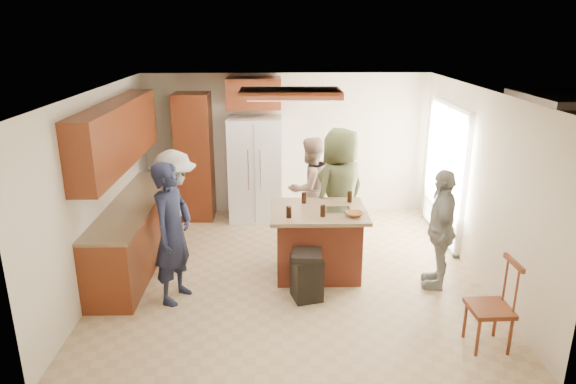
{
  "coord_description": "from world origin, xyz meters",
  "views": [
    {
      "loc": [
        -0.2,
        -6.47,
        3.26
      ],
      "look_at": [
        -0.03,
        0.05,
        1.15
      ],
      "focal_mm": 32.0,
      "sensor_mm": 36.0,
      "label": 1
    }
  ],
  "objects_px": {
    "person_side_right": "(441,229)",
    "kitchen_island": "(318,241)",
    "person_counter": "(175,211)",
    "person_behind_left": "(310,188)",
    "trash_bin": "(307,275)",
    "person_behind_right": "(340,192)",
    "person_front_left": "(173,233)",
    "spindle_chair": "(492,308)",
    "refrigerator": "(255,169)"
  },
  "relations": [
    {
      "from": "person_behind_right",
      "to": "person_front_left",
      "type": "bearing_deg",
      "value": -7.07
    },
    {
      "from": "person_behind_left",
      "to": "person_behind_right",
      "type": "xyz_separation_m",
      "value": [
        0.4,
        -0.6,
        0.13
      ]
    },
    {
      "from": "kitchen_island",
      "to": "trash_bin",
      "type": "height_order",
      "value": "kitchen_island"
    },
    {
      "from": "kitchen_island",
      "to": "spindle_chair",
      "type": "relative_size",
      "value": 1.29
    },
    {
      "from": "kitchen_island",
      "to": "person_behind_right",
      "type": "bearing_deg",
      "value": 62.11
    },
    {
      "from": "refrigerator",
      "to": "trash_bin",
      "type": "relative_size",
      "value": 2.86
    },
    {
      "from": "person_behind_right",
      "to": "kitchen_island",
      "type": "distance_m",
      "value": 0.94
    },
    {
      "from": "person_side_right",
      "to": "person_counter",
      "type": "bearing_deg",
      "value": -85.3
    },
    {
      "from": "person_front_left",
      "to": "refrigerator",
      "type": "height_order",
      "value": "refrigerator"
    },
    {
      "from": "spindle_chair",
      "to": "trash_bin",
      "type": "bearing_deg",
      "value": 150.66
    },
    {
      "from": "kitchen_island",
      "to": "spindle_chair",
      "type": "distance_m",
      "value": 2.43
    },
    {
      "from": "person_counter",
      "to": "trash_bin",
      "type": "height_order",
      "value": "person_counter"
    },
    {
      "from": "person_front_left",
      "to": "spindle_chair",
      "type": "bearing_deg",
      "value": -87.31
    },
    {
      "from": "person_behind_right",
      "to": "spindle_chair",
      "type": "relative_size",
      "value": 1.9
    },
    {
      "from": "person_front_left",
      "to": "refrigerator",
      "type": "xyz_separation_m",
      "value": [
        0.9,
        2.82,
        0.02
      ]
    },
    {
      "from": "person_behind_right",
      "to": "person_counter",
      "type": "xyz_separation_m",
      "value": [
        -2.32,
        -0.52,
        -0.1
      ]
    },
    {
      "from": "person_front_left",
      "to": "spindle_chair",
      "type": "distance_m",
      "value": 3.69
    },
    {
      "from": "person_behind_left",
      "to": "person_behind_right",
      "type": "relative_size",
      "value": 0.86
    },
    {
      "from": "person_counter",
      "to": "spindle_chair",
      "type": "relative_size",
      "value": 1.71
    },
    {
      "from": "person_behind_right",
      "to": "person_behind_left",
      "type": "bearing_deg",
      "value": -95.24
    },
    {
      "from": "person_behind_left",
      "to": "refrigerator",
      "type": "bearing_deg",
      "value": -78.31
    },
    {
      "from": "person_counter",
      "to": "refrigerator",
      "type": "height_order",
      "value": "refrigerator"
    },
    {
      "from": "person_front_left",
      "to": "person_counter",
      "type": "height_order",
      "value": "person_front_left"
    },
    {
      "from": "person_behind_right",
      "to": "person_side_right",
      "type": "distance_m",
      "value": 1.61
    },
    {
      "from": "person_behind_left",
      "to": "kitchen_island",
      "type": "height_order",
      "value": "person_behind_left"
    },
    {
      "from": "refrigerator",
      "to": "kitchen_island",
      "type": "xyz_separation_m",
      "value": [
        0.92,
        -2.17,
        -0.43
      ]
    },
    {
      "from": "person_counter",
      "to": "kitchen_island",
      "type": "bearing_deg",
      "value": -107.69
    },
    {
      "from": "kitchen_island",
      "to": "person_behind_left",
      "type": "bearing_deg",
      "value": 90.84
    },
    {
      "from": "person_behind_left",
      "to": "person_side_right",
      "type": "xyz_separation_m",
      "value": [
        1.56,
        -1.7,
        -0.03
      ]
    },
    {
      "from": "kitchen_island",
      "to": "refrigerator",
      "type": "bearing_deg",
      "value": 112.85
    },
    {
      "from": "person_behind_right",
      "to": "spindle_chair",
      "type": "bearing_deg",
      "value": 78.84
    },
    {
      "from": "refrigerator",
      "to": "trash_bin",
      "type": "xyz_separation_m",
      "value": [
        0.73,
        -2.87,
        -0.58
      ]
    },
    {
      "from": "kitchen_island",
      "to": "trash_bin",
      "type": "bearing_deg",
      "value": -105.02
    },
    {
      "from": "trash_bin",
      "to": "person_side_right",
      "type": "bearing_deg",
      "value": 10.34
    },
    {
      "from": "person_front_left",
      "to": "trash_bin",
      "type": "bearing_deg",
      "value": -71.47
    },
    {
      "from": "spindle_chair",
      "to": "person_behind_right",
      "type": "bearing_deg",
      "value": 117.87
    },
    {
      "from": "person_counter",
      "to": "kitchen_island",
      "type": "xyz_separation_m",
      "value": [
        1.94,
        -0.2,
        -0.38
      ]
    },
    {
      "from": "person_behind_left",
      "to": "person_behind_right",
      "type": "bearing_deg",
      "value": 89.02
    },
    {
      "from": "trash_bin",
      "to": "person_counter",
      "type": "bearing_deg",
      "value": 153.01
    },
    {
      "from": "person_side_right",
      "to": "kitchen_island",
      "type": "bearing_deg",
      "value": -89.63
    },
    {
      "from": "person_front_left",
      "to": "person_behind_right",
      "type": "xyz_separation_m",
      "value": [
        2.2,
        1.37,
        0.06
      ]
    },
    {
      "from": "person_front_left",
      "to": "person_behind_left",
      "type": "height_order",
      "value": "person_front_left"
    },
    {
      "from": "person_counter",
      "to": "refrigerator",
      "type": "distance_m",
      "value": 2.22
    },
    {
      "from": "trash_bin",
      "to": "person_behind_right",
      "type": "bearing_deg",
      "value": 68.13
    },
    {
      "from": "person_behind_left",
      "to": "refrigerator",
      "type": "distance_m",
      "value": 1.24
    },
    {
      "from": "person_behind_right",
      "to": "refrigerator",
      "type": "distance_m",
      "value": 1.95
    },
    {
      "from": "person_side_right",
      "to": "trash_bin",
      "type": "distance_m",
      "value": 1.82
    },
    {
      "from": "person_behind_left",
      "to": "trash_bin",
      "type": "bearing_deg",
      "value": 50.5
    },
    {
      "from": "person_behind_right",
      "to": "trash_bin",
      "type": "bearing_deg",
      "value": 29.09
    },
    {
      "from": "person_behind_left",
      "to": "person_counter",
      "type": "relative_size",
      "value": 0.96
    }
  ]
}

